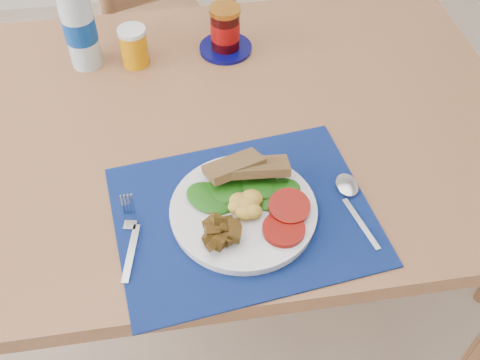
# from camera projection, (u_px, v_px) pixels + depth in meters

# --- Properties ---
(ground) EXTENTS (4.00, 4.00, 0.00)m
(ground) POSITION_uv_depth(u_px,v_px,m) (217.00, 360.00, 1.63)
(ground) COLOR gray
(ground) RESTS_ON ground
(table) EXTENTS (1.40, 0.90, 0.75)m
(table) POSITION_uv_depth(u_px,v_px,m) (197.00, 150.00, 1.26)
(table) COLOR brown
(table) RESTS_ON ground
(chair_far) EXTENTS (0.55, 0.54, 1.18)m
(chair_far) POSITION_uv_depth(u_px,v_px,m) (159.00, 13.00, 1.76)
(chair_far) COLOR brown
(chair_far) RESTS_ON ground
(placemat) EXTENTS (0.50, 0.41, 0.00)m
(placemat) POSITION_uv_depth(u_px,v_px,m) (243.00, 215.00, 1.03)
(placemat) COLOR black
(placemat) RESTS_ON table
(breakfast_plate) EXTENTS (0.26, 0.26, 0.06)m
(breakfast_plate) POSITION_uv_depth(u_px,v_px,m) (241.00, 210.00, 1.01)
(breakfast_plate) COLOR silver
(breakfast_plate) RESTS_ON placemat
(fork) EXTENTS (0.04, 0.17, 0.00)m
(fork) POSITION_uv_depth(u_px,v_px,m) (131.00, 235.00, 0.99)
(fork) COLOR #B2B5BA
(fork) RESTS_ON placemat
(spoon) EXTENTS (0.04, 0.18, 0.01)m
(spoon) POSITION_uv_depth(u_px,v_px,m) (351.00, 197.00, 1.05)
(spoon) COLOR #B2B5BA
(spoon) RESTS_ON placemat
(water_bottle) EXTENTS (0.07, 0.07, 0.25)m
(water_bottle) POSITION_uv_depth(u_px,v_px,m) (78.00, 22.00, 1.25)
(water_bottle) COLOR #ADBFCC
(water_bottle) RESTS_ON table
(juice_glass) EXTENTS (0.06, 0.06, 0.09)m
(juice_glass) POSITION_uv_depth(u_px,v_px,m) (134.00, 47.00, 1.30)
(juice_glass) COLOR orange
(juice_glass) RESTS_ON table
(jam_on_saucer) EXTENTS (0.13, 0.13, 0.11)m
(jam_on_saucer) POSITION_uv_depth(u_px,v_px,m) (225.00, 32.00, 1.33)
(jam_on_saucer) COLOR #040549
(jam_on_saucer) RESTS_ON table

